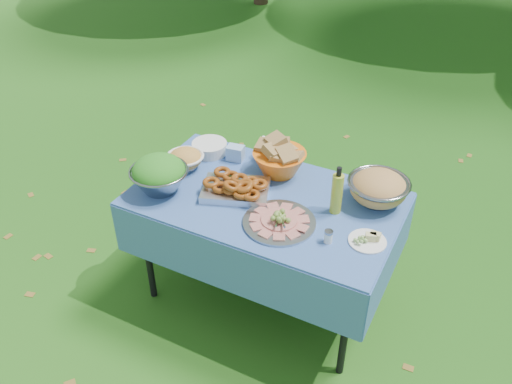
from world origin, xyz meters
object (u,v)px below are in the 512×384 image
Objects in this scene: picnic_table at (265,250)px; charcuterie_platter at (279,217)px; bread_bowl at (279,157)px; pasta_bowl_steel at (378,188)px; salad_bowl at (159,174)px; plate_stack at (210,148)px; oil_bottle at (337,190)px.

charcuterie_platter is (0.16, -0.17, 0.42)m from picnic_table.
bread_bowl is 0.48m from charcuterie_platter.
pasta_bowl_steel is (0.55, 0.25, 0.47)m from picnic_table.
pasta_bowl_steel is at bearing 22.14° from salad_bowl.
charcuterie_platter reaches higher than plate_stack.
salad_bowl is at bearing -157.86° from pasta_bowl_steel.
picnic_table is 0.72m from plate_stack.
plate_stack is at bearing 147.48° from charcuterie_platter.
pasta_bowl_steel is (1.07, -0.02, 0.05)m from plate_stack.
oil_bottle reaches higher than bread_bowl.
bread_bowl is at bearing -0.85° from plate_stack.
charcuterie_platter is at bearing -133.00° from pasta_bowl_steel.
oil_bottle is (0.94, 0.26, 0.03)m from salad_bowl.
salad_bowl is 0.96× the size of pasta_bowl_steel.
bread_bowl is at bearing 41.76° from salad_bowl.
oil_bottle is at bearing -12.96° from plate_stack.
bread_bowl reaches higher than picnic_table.
pasta_bowl_steel is (0.59, -0.01, -0.02)m from bread_bowl.
salad_bowl is (-0.56, -0.20, 0.49)m from picnic_table.
bread_bowl is 0.94× the size of pasta_bowl_steel.
oil_bottle is at bearing 45.86° from charcuterie_platter.
salad_bowl is at bearing -94.58° from plate_stack.
picnic_table is 4.54× the size of salad_bowl.
plate_stack is 0.65× the size of pasta_bowl_steel.
oil_bottle is (0.38, 0.06, 0.52)m from picnic_table.
plate_stack is (0.04, 0.47, -0.07)m from salad_bowl.
charcuterie_platter is at bearing -64.62° from bread_bowl.
bread_bowl is at bearing 179.02° from pasta_bowl_steel.
picnic_table is at bearing -155.43° from pasta_bowl_steel.
plate_stack is 0.49m from bread_bowl.
pasta_bowl_steel is 0.88× the size of charcuterie_platter.
oil_bottle is at bearing -131.57° from pasta_bowl_steel.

